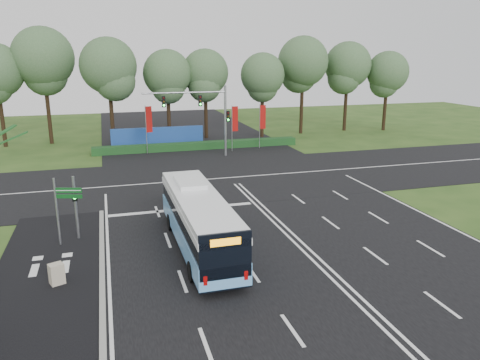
# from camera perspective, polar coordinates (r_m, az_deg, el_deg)

# --- Properties ---
(ground) EXTENTS (120.00, 120.00, 0.00)m
(ground) POSITION_cam_1_polar(r_m,az_deg,el_deg) (27.84, 4.85, -5.95)
(ground) COLOR #274617
(ground) RESTS_ON ground
(road_main) EXTENTS (20.00, 120.00, 0.04)m
(road_main) POSITION_cam_1_polar(r_m,az_deg,el_deg) (27.83, 4.85, -5.91)
(road_main) COLOR black
(road_main) RESTS_ON ground
(road_cross) EXTENTS (120.00, 14.00, 0.05)m
(road_cross) POSITION_cam_1_polar(r_m,az_deg,el_deg) (38.71, -1.48, 0.25)
(road_cross) COLOR black
(road_cross) RESTS_ON ground
(bike_path) EXTENTS (5.00, 18.00, 0.06)m
(bike_path) POSITION_cam_1_polar(r_m,az_deg,el_deg) (23.62, -22.38, -11.05)
(bike_path) COLOR black
(bike_path) RESTS_ON ground
(kerb_strip) EXTENTS (0.25, 18.00, 0.12)m
(kerb_strip) POSITION_cam_1_polar(r_m,az_deg,el_deg) (23.42, -16.46, -10.63)
(kerb_strip) COLOR gray
(kerb_strip) RESTS_ON ground
(city_bus) EXTENTS (2.45, 11.10, 3.18)m
(city_bus) POSITION_cam_1_polar(r_m,az_deg,el_deg) (24.55, -5.05, -4.91)
(city_bus) COLOR #62A6E4
(city_bus) RESTS_ON ground
(pedestrian_signal) EXTENTS (0.31, 0.42, 3.62)m
(pedestrian_signal) POSITION_cam_1_polar(r_m,az_deg,el_deg) (27.10, -19.40, -2.95)
(pedestrian_signal) COLOR gray
(pedestrian_signal) RESTS_ON ground
(street_sign) EXTENTS (1.42, 0.47, 3.75)m
(street_sign) POSITION_cam_1_polar(r_m,az_deg,el_deg) (26.35, -20.83, -2.67)
(street_sign) COLOR gray
(street_sign) RESTS_ON ground
(utility_cabinet) EXTENTS (0.75, 0.69, 1.00)m
(utility_cabinet) POSITION_cam_1_polar(r_m,az_deg,el_deg) (22.75, -21.45, -10.67)
(utility_cabinet) COLOR #B3A790
(utility_cabinet) RESTS_ON ground
(banner_flag_left) EXTENTS (0.70, 0.30, 4.95)m
(banner_flag_left) POSITION_cam_1_polar(r_m,az_deg,el_deg) (48.68, -11.13, 6.89)
(banner_flag_left) COLOR gray
(banner_flag_left) RESTS_ON ground
(banner_flag_mid) EXTENTS (0.71, 0.15, 4.83)m
(banner_flag_mid) POSITION_cam_1_polar(r_m,az_deg,el_deg) (48.86, -0.71, 7.12)
(banner_flag_mid) COLOR gray
(banner_flag_mid) RESTS_ON ground
(banner_flag_right) EXTENTS (0.70, 0.07, 4.76)m
(banner_flag_right) POSITION_cam_1_polar(r_m,az_deg,el_deg) (50.65, 2.69, 7.34)
(banner_flag_right) COLOR gray
(banner_flag_right) RESTS_ON ground
(traffic_light_gantry) EXTENTS (8.41, 0.28, 7.00)m
(traffic_light_gantry) POSITION_cam_1_polar(r_m,az_deg,el_deg) (46.03, -3.99, 8.50)
(traffic_light_gantry) COLOR gray
(traffic_light_gantry) RESTS_ON ground
(hedge) EXTENTS (22.00, 1.20, 0.80)m
(hedge) POSITION_cam_1_polar(r_m,az_deg,el_deg) (50.52, -5.10, 4.18)
(hedge) COLOR #163C1A
(hedge) RESTS_ON ground
(blue_hoarding) EXTENTS (10.00, 0.30, 2.20)m
(blue_hoarding) POSITION_cam_1_polar(r_m,az_deg,el_deg) (52.24, -9.98, 5.16)
(blue_hoarding) COLOR navy
(blue_hoarding) RESTS_ON ground
(eucalyptus_row) EXTENTS (52.22, 9.31, 12.90)m
(eucalyptus_row) POSITION_cam_1_polar(r_m,az_deg,el_deg) (56.44, -4.87, 13.56)
(eucalyptus_row) COLOR black
(eucalyptus_row) RESTS_ON ground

